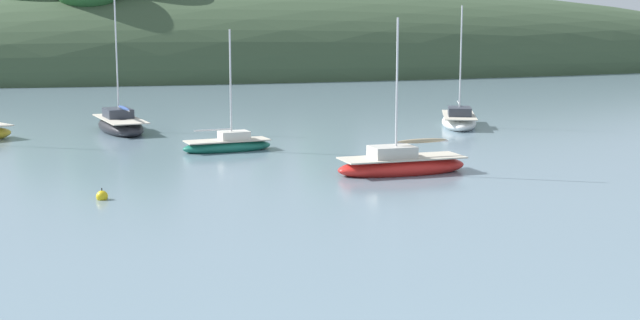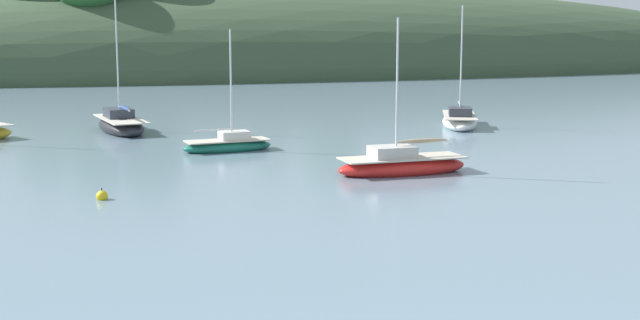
{
  "view_description": "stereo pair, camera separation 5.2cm",
  "coord_description": "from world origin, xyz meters",
  "px_view_note": "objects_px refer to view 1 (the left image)",
  "views": [
    {
      "loc": [
        -10.76,
        -11.45,
        6.59
      ],
      "look_at": [
        0.0,
        20.0,
        1.2
      ],
      "focal_mm": 48.24,
      "sensor_mm": 36.0,
      "label": 1
    },
    {
      "loc": [
        -10.71,
        -11.46,
        6.59
      ],
      "look_at": [
        0.0,
        20.0,
        1.2
      ],
      "focal_mm": 48.24,
      "sensor_mm": 36.0,
      "label": 2
    }
  ],
  "objects_px": {
    "mooring_buoy_outer": "(102,196)",
    "sailboat_grey_yawl": "(401,165)",
    "sailboat_white_near": "(459,121)",
    "sailboat_teal_outer": "(228,145)",
    "sailboat_navy_dinghy": "(120,125)"
  },
  "relations": [
    {
      "from": "sailboat_teal_outer",
      "to": "mooring_buoy_outer",
      "type": "xyz_separation_m",
      "value": [
        -7.18,
        -10.42,
        -0.19
      ]
    },
    {
      "from": "sailboat_teal_outer",
      "to": "sailboat_navy_dinghy",
      "type": "relative_size",
      "value": 0.69
    },
    {
      "from": "sailboat_teal_outer",
      "to": "mooring_buoy_outer",
      "type": "bearing_deg",
      "value": -124.55
    },
    {
      "from": "sailboat_teal_outer",
      "to": "sailboat_white_near",
      "type": "bearing_deg",
      "value": 18.21
    },
    {
      "from": "sailboat_grey_yawl",
      "to": "mooring_buoy_outer",
      "type": "height_order",
      "value": "sailboat_grey_yawl"
    },
    {
      "from": "sailboat_teal_outer",
      "to": "sailboat_navy_dinghy",
      "type": "height_order",
      "value": "sailboat_navy_dinghy"
    },
    {
      "from": "sailboat_grey_yawl",
      "to": "mooring_buoy_outer",
      "type": "distance_m",
      "value": 12.97
    },
    {
      "from": "sailboat_teal_outer",
      "to": "mooring_buoy_outer",
      "type": "relative_size",
      "value": 11.75
    },
    {
      "from": "sailboat_navy_dinghy",
      "to": "mooring_buoy_outer",
      "type": "distance_m",
      "value": 20.28
    },
    {
      "from": "sailboat_grey_yawl",
      "to": "mooring_buoy_outer",
      "type": "bearing_deg",
      "value": -173.28
    },
    {
      "from": "sailboat_navy_dinghy",
      "to": "sailboat_teal_outer",
      "type": "bearing_deg",
      "value": -65.49
    },
    {
      "from": "sailboat_white_near",
      "to": "mooring_buoy_outer",
      "type": "distance_m",
      "value": 28.05
    },
    {
      "from": "sailboat_navy_dinghy",
      "to": "sailboat_white_near",
      "type": "bearing_deg",
      "value": -12.09
    },
    {
      "from": "sailboat_navy_dinghy",
      "to": "mooring_buoy_outer",
      "type": "bearing_deg",
      "value": -97.84
    },
    {
      "from": "mooring_buoy_outer",
      "to": "sailboat_grey_yawl",
      "type": "bearing_deg",
      "value": 6.72
    }
  ]
}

